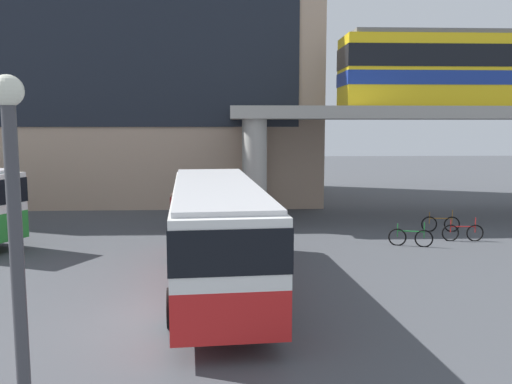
{
  "coord_description": "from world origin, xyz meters",
  "views": [
    {
      "loc": [
        1.54,
        -13.38,
        4.99
      ],
      "look_at": [
        2.53,
        8.65,
        2.2
      ],
      "focal_mm": 37.88,
      "sensor_mm": 36.0,
      "label": 1
    }
  ],
  "objects_px": {
    "bicycle_red": "(463,233)",
    "bicycle_green": "(411,237)",
    "bus_main": "(216,224)",
    "bicycle_brown": "(441,224)",
    "station_building": "(82,65)",
    "pedestrian_by_bike_rack": "(173,212)"
  },
  "relations": [
    {
      "from": "bicycle_red",
      "to": "bicycle_green",
      "type": "bearing_deg",
      "value": -160.76
    },
    {
      "from": "bus_main",
      "to": "bicycle_brown",
      "type": "distance_m",
      "value": 13.26
    },
    {
      "from": "bicycle_brown",
      "to": "station_building",
      "type": "bearing_deg",
      "value": 146.28
    },
    {
      "from": "station_building",
      "to": "bicycle_red",
      "type": "xyz_separation_m",
      "value": [
        19.94,
        -15.24,
        -8.57
      ]
    },
    {
      "from": "bus_main",
      "to": "bicycle_red",
      "type": "distance_m",
      "value": 12.22
    },
    {
      "from": "station_building",
      "to": "bicycle_red",
      "type": "relative_size",
      "value": 17.28
    },
    {
      "from": "station_building",
      "to": "pedestrian_by_bike_rack",
      "type": "relative_size",
      "value": 17.21
    },
    {
      "from": "bicycle_green",
      "to": "bicycle_red",
      "type": "relative_size",
      "value": 0.96
    },
    {
      "from": "bicycle_brown",
      "to": "bicycle_red",
      "type": "distance_m",
      "value": 2.05
    },
    {
      "from": "bicycle_green",
      "to": "bicycle_red",
      "type": "xyz_separation_m",
      "value": [
        2.57,
        0.9,
        0.0
      ]
    },
    {
      "from": "bus_main",
      "to": "bicycle_brown",
      "type": "bearing_deg",
      "value": 39.21
    },
    {
      "from": "bicycle_red",
      "to": "pedestrian_by_bike_rack",
      "type": "height_order",
      "value": "pedestrian_by_bike_rack"
    },
    {
      "from": "bicycle_brown",
      "to": "bicycle_green",
      "type": "bearing_deg",
      "value": -129.22
    },
    {
      "from": "bicycle_red",
      "to": "bicycle_brown",
      "type": "bearing_deg",
      "value": 94.67
    },
    {
      "from": "station_building",
      "to": "pedestrian_by_bike_rack",
      "type": "distance_m",
      "value": 16.41
    },
    {
      "from": "station_building",
      "to": "bus_main",
      "type": "xyz_separation_m",
      "value": [
        9.58,
        -21.51,
        -6.94
      ]
    },
    {
      "from": "station_building",
      "to": "bicycle_brown",
      "type": "bearing_deg",
      "value": -33.72
    },
    {
      "from": "station_building",
      "to": "bus_main",
      "type": "relative_size",
      "value": 2.76
    },
    {
      "from": "bus_main",
      "to": "station_building",
      "type": "bearing_deg",
      "value": 114.0
    },
    {
      "from": "station_building",
      "to": "bicycle_green",
      "type": "distance_m",
      "value": 25.21
    },
    {
      "from": "bus_main",
      "to": "bicycle_green",
      "type": "xyz_separation_m",
      "value": [
        7.79,
        5.37,
        -1.63
      ]
    },
    {
      "from": "bicycle_green",
      "to": "bicycle_red",
      "type": "distance_m",
      "value": 2.72
    }
  ]
}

